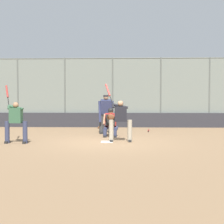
% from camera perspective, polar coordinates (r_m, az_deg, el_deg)
% --- Properties ---
extents(ground_plane, '(160.00, 160.00, 0.00)m').
position_cam_1_polar(ground_plane, '(11.38, -0.92, -5.49)').
color(ground_plane, '#846647').
extents(home_plate_marker, '(0.43, 0.43, 0.01)m').
position_cam_1_polar(home_plate_marker, '(11.38, -0.92, -5.46)').
color(home_plate_marker, white).
rests_on(home_plate_marker, ground_plane).
extents(backstop_fence, '(21.49, 0.08, 3.87)m').
position_cam_1_polar(backstop_fence, '(17.41, 0.11, 3.87)').
color(backstop_fence, '#515651').
rests_on(backstop_fence, ground_plane).
extents(padding_wall, '(20.98, 0.18, 0.80)m').
position_cam_1_polar(padding_wall, '(17.35, 0.10, -1.48)').
color(padding_wall, '#28282D').
rests_on(padding_wall, ground_plane).
extents(bleachers_beyond, '(14.98, 2.50, 1.48)m').
position_cam_1_polar(bleachers_beyond, '(20.13, -6.06, -0.73)').
color(bleachers_beyond, slate).
rests_on(bleachers_beyond, ground_plane).
extents(batter_at_plate, '(1.02, 0.63, 2.13)m').
position_cam_1_polar(batter_at_plate, '(11.33, 1.51, -1.37)').
color(batter_at_plate, gray).
rests_on(batter_at_plate, ground_plane).
extents(catcher_behind_plate, '(0.64, 0.78, 1.20)m').
position_cam_1_polar(catcher_behind_plate, '(12.87, -0.28, -1.80)').
color(catcher_behind_plate, '#2D334C').
rests_on(catcher_behind_plate, ground_plane).
extents(umpire_home, '(0.71, 0.47, 1.75)m').
position_cam_1_polar(umpire_home, '(13.95, -1.11, -0.16)').
color(umpire_home, '#333333').
rests_on(umpire_home, ground_plane).
extents(batter_on_deck, '(0.95, 0.66, 2.06)m').
position_cam_1_polar(batter_on_deck, '(11.45, -17.19, -1.56)').
color(batter_on_deck, '#2D334C').
rests_on(batter_on_deck, ground_plane).
extents(spare_bat_near_backstop, '(0.15, 0.91, 0.07)m').
position_cam_1_polar(spare_bat_near_backstop, '(15.33, 6.68, -3.37)').
color(spare_bat_near_backstop, black).
rests_on(spare_bat_near_backstop, ground_plane).
extents(fielding_glove_on_dirt, '(0.34, 0.26, 0.12)m').
position_cam_1_polar(fielding_glove_on_dirt, '(16.62, -2.12, -2.82)').
color(fielding_glove_on_dirt, '#56331E').
rests_on(fielding_glove_on_dirt, ground_plane).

